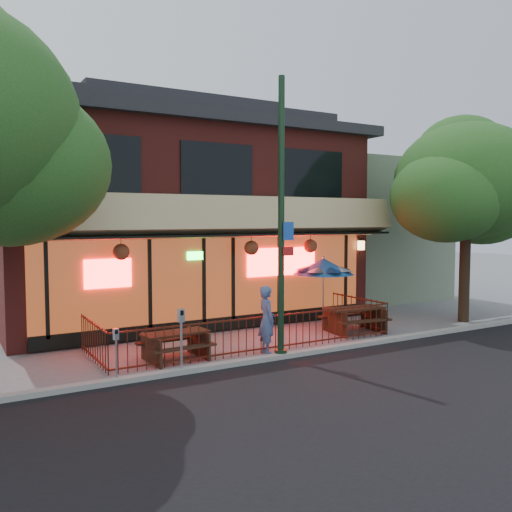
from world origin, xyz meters
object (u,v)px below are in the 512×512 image
(parking_meter_near, at_px, (181,330))
(parking_meter_far, at_px, (116,346))
(picnic_table_left, at_px, (176,342))
(pedestrian, at_px, (267,320))
(patio_umbrella, at_px, (323,266))
(picnic_table_right, at_px, (354,316))
(street_tree_right, at_px, (466,175))
(street_light, at_px, (281,233))

(parking_meter_near, xyz_separation_m, parking_meter_far, (-1.48, 0.02, -0.20))
(picnic_table_left, relative_size, pedestrian, 0.97)
(picnic_table_left, height_order, patio_umbrella, patio_umbrella)
(pedestrian, relative_size, parking_meter_far, 1.50)
(picnic_table_right, distance_m, patio_umbrella, 2.02)
(street_tree_right, relative_size, picnic_table_left, 4.08)
(street_light, distance_m, pedestrian, 2.32)
(patio_umbrella, bearing_deg, street_tree_right, -21.60)
(parking_meter_near, bearing_deg, pedestrian, 12.53)
(pedestrian, bearing_deg, street_light, -158.83)
(picnic_table_right, xyz_separation_m, patio_umbrella, (-0.14, 1.41, 1.44))
(parking_meter_near, bearing_deg, street_tree_right, 5.66)
(picnic_table_left, distance_m, parking_meter_near, 1.34)
(street_light, xyz_separation_m, street_tree_right, (8.04, 0.99, 1.81))
(street_tree_right, bearing_deg, pedestrian, -176.59)
(picnic_table_left, height_order, picnic_table_right, picnic_table_right)
(parking_meter_near, height_order, parking_meter_far, parking_meter_near)
(picnic_table_right, xyz_separation_m, parking_meter_near, (-6.32, -1.47, 0.50))
(picnic_table_right, distance_m, parking_meter_far, 7.94)
(street_tree_right, bearing_deg, patio_umbrella, 158.40)
(street_tree_right, xyz_separation_m, patio_umbrella, (-4.58, 1.81, -3.01))
(pedestrian, bearing_deg, parking_meter_near, 110.78)
(picnic_table_left, height_order, parking_meter_far, parking_meter_far)
(picnic_table_right, height_order, patio_umbrella, patio_umbrella)
(street_tree_right, xyz_separation_m, pedestrian, (-8.16, -0.49, -4.07))
(street_light, distance_m, picnic_table_right, 4.68)
(parking_meter_far, bearing_deg, parking_meter_near, -0.63)
(street_tree_right, relative_size, patio_umbrella, 3.08)
(street_tree_right, distance_m, pedestrian, 9.13)
(street_tree_right, height_order, picnic_table_right, street_tree_right)
(street_light, distance_m, parking_meter_near, 3.47)
(picnic_table_left, xyz_separation_m, parking_meter_far, (-1.80, -1.16, 0.34))
(street_tree_right, relative_size, pedestrian, 3.96)
(picnic_table_right, bearing_deg, pedestrian, -166.48)
(patio_umbrella, distance_m, parking_meter_near, 6.89)
(parking_meter_near, bearing_deg, picnic_table_left, 74.50)
(pedestrian, bearing_deg, street_tree_right, -78.34)
(street_light, xyz_separation_m, picnic_table_left, (-2.40, 1.10, -2.69))
(picnic_table_right, relative_size, parking_meter_far, 1.66)
(patio_umbrella, xyz_separation_m, parking_meter_far, (-7.66, -2.86, -1.14))
(street_tree_right, bearing_deg, parking_meter_far, -175.10)
(patio_umbrella, xyz_separation_m, parking_meter_near, (-6.18, -2.88, -0.94))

